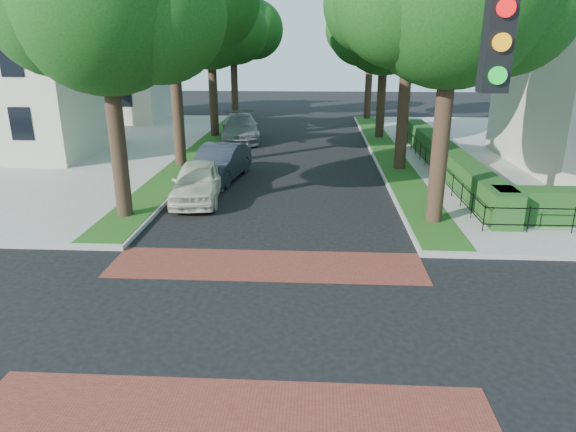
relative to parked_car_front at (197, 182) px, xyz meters
name	(u,v)px	position (x,y,z in m)	size (l,w,h in m)	color
ground	(253,323)	(3.38, -9.45, -0.78)	(120.00, 120.00, 0.00)	black
crosswalk_far	(267,265)	(3.38, -6.25, -0.78)	(9.00, 2.20, 0.01)	maroon
crosswalk_near	(230,420)	(3.38, -12.65, -0.78)	(9.00, 2.20, 0.01)	maroon
grass_strip_ne	(387,152)	(8.78, 9.65, -0.62)	(1.60, 29.80, 0.02)	#1D3F12
grass_strip_nw	(201,149)	(-2.02, 9.65, -0.62)	(1.60, 29.80, 0.02)	#1D3F12
tree_right_far	(386,29)	(8.98, 14.77, 6.12)	(7.25, 6.23, 9.74)	black
tree_right_back	(372,27)	(8.98, 23.77, 6.48)	(7.50, 6.45, 10.20)	black
tree_left_near	(109,3)	(-2.02, -2.23, 6.48)	(7.50, 6.45, 10.20)	black
tree_left_far	(212,26)	(-2.02, 14.76, 6.34)	(7.00, 6.02, 9.86)	black
tree_left_back	(234,25)	(-2.02, 23.78, 6.63)	(7.75, 6.66, 10.44)	black
hedge_main_road	(445,157)	(11.08, 5.55, -0.03)	(1.00, 18.00, 1.20)	#204417
fence_main_road	(428,160)	(10.28, 5.55, -0.18)	(0.06, 18.00, 0.90)	black
house_left_near	(9,63)	(-12.11, 8.54, 4.26)	(10.00, 9.00, 10.14)	beige
house_left_far	(108,57)	(-12.11, 22.54, 4.26)	(10.00, 9.00, 10.14)	beige
parked_car_front	(197,182)	(0.00, 0.00, 0.00)	(1.85, 4.59, 1.56)	silver
parked_car_middle	(220,163)	(0.29, 3.28, 0.03)	(1.72, 4.94, 1.63)	#1F252F
parked_car_rear	(240,128)	(-0.22, 13.42, 0.06)	(2.36, 5.81, 1.69)	gray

